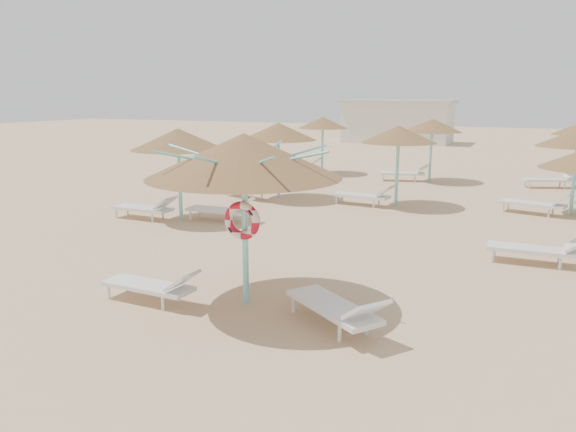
% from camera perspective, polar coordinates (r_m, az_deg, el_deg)
% --- Properties ---
extents(ground, '(120.00, 120.00, 0.00)m').
position_cam_1_polar(ground, '(10.32, -1.27, -8.52)').
color(ground, tan).
rests_on(ground, ground).
extents(main_palapa, '(3.37, 3.37, 3.02)m').
position_cam_1_polar(main_palapa, '(9.61, -4.51, 6.06)').
color(main_palapa, '#7DD9D9').
rests_on(main_palapa, ground).
extents(lounger_main_a, '(1.88, 0.64, 0.68)m').
position_cam_1_polar(lounger_main_a, '(10.37, -13.50, -6.86)').
color(lounger_main_a, silver).
rests_on(lounger_main_a, ground).
extents(lounger_main_b, '(2.03, 1.70, 0.75)m').
position_cam_1_polar(lounger_main_b, '(9.03, 5.07, -9.23)').
color(lounger_main_b, silver).
rests_on(lounger_main_b, ground).
extents(palapa_field, '(18.95, 13.84, 2.70)m').
position_cam_1_polar(palapa_field, '(18.75, 17.32, 7.53)').
color(palapa_field, '#7DD9D9').
rests_on(palapa_field, ground).
extents(service_hut, '(8.40, 4.40, 3.25)m').
position_cam_1_polar(service_hut, '(44.92, 11.09, 9.44)').
color(service_hut, silver).
rests_on(service_hut, ground).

